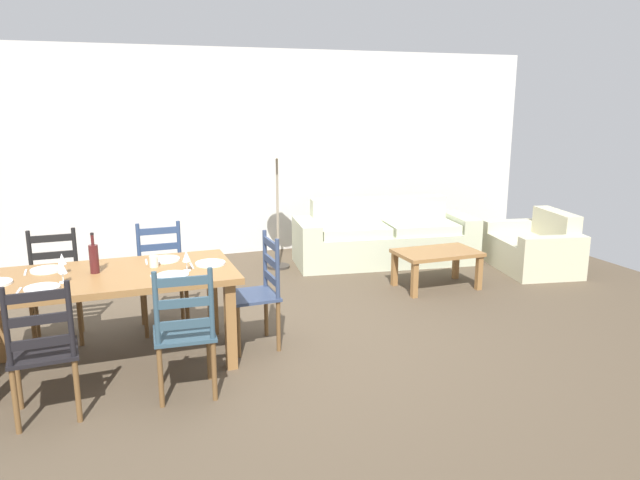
# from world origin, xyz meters

# --- Properties ---
(ground_plane) EXTENTS (9.60, 9.60, 0.02)m
(ground_plane) POSITION_xyz_m (0.00, 0.00, -0.01)
(ground_plane) COLOR #4D4030
(wall_far) EXTENTS (9.60, 0.16, 2.70)m
(wall_far) POSITION_xyz_m (0.00, 3.30, 1.35)
(wall_far) COLOR beige
(wall_far) RESTS_ON ground_plane
(dining_table) EXTENTS (1.90, 0.96, 0.75)m
(dining_table) POSITION_xyz_m (-1.30, 0.03, 0.66)
(dining_table) COLOR olive
(dining_table) RESTS_ON ground_plane
(dining_chair_near_left) EXTENTS (0.44, 0.42, 0.96)m
(dining_chair_near_left) POSITION_xyz_m (-1.74, -0.70, 0.48)
(dining_chair_near_left) COLOR black
(dining_chair_near_left) RESTS_ON ground_plane
(dining_chair_near_right) EXTENTS (0.45, 0.43, 0.96)m
(dining_chair_near_right) POSITION_xyz_m (-0.84, -0.69, 0.48)
(dining_chair_near_right) COLOR #2E4755
(dining_chair_near_right) RESTS_ON ground_plane
(dining_chair_far_left) EXTENTS (0.42, 0.40, 0.96)m
(dining_chair_far_left) POSITION_xyz_m (-1.74, 0.76, 0.48)
(dining_chair_far_left) COLOR black
(dining_chair_far_left) RESTS_ON ground_plane
(dining_chair_far_right) EXTENTS (0.42, 0.40, 0.96)m
(dining_chair_far_right) POSITION_xyz_m (-0.84, 0.75, 0.48)
(dining_chair_far_right) COLOR navy
(dining_chair_far_right) RESTS_ON ground_plane
(dining_chair_head_east) EXTENTS (0.41, 0.43, 0.96)m
(dining_chair_head_east) POSITION_xyz_m (-0.13, 0.02, 0.48)
(dining_chair_head_east) COLOR #303D59
(dining_chair_head_east) RESTS_ON ground_plane
(dinner_plate_near_left) EXTENTS (0.24, 0.24, 0.02)m
(dinner_plate_near_left) POSITION_xyz_m (-1.75, -0.22, 0.76)
(dinner_plate_near_left) COLOR white
(dinner_plate_near_left) RESTS_ON dining_table
(fork_near_left) EXTENTS (0.03, 0.17, 0.01)m
(fork_near_left) POSITION_xyz_m (-1.90, -0.22, 0.75)
(fork_near_left) COLOR silver
(fork_near_left) RESTS_ON dining_table
(dinner_plate_near_right) EXTENTS (0.24, 0.24, 0.02)m
(dinner_plate_near_right) POSITION_xyz_m (-0.85, -0.22, 0.76)
(dinner_plate_near_right) COLOR white
(dinner_plate_near_right) RESTS_ON dining_table
(fork_near_right) EXTENTS (0.02, 0.17, 0.01)m
(fork_near_right) POSITION_xyz_m (-1.00, -0.22, 0.75)
(fork_near_right) COLOR silver
(fork_near_right) RESTS_ON dining_table
(dinner_plate_far_left) EXTENTS (0.24, 0.24, 0.02)m
(dinner_plate_far_left) POSITION_xyz_m (-1.75, 0.28, 0.76)
(dinner_plate_far_left) COLOR white
(dinner_plate_far_left) RESTS_ON dining_table
(fork_far_left) EXTENTS (0.02, 0.17, 0.01)m
(fork_far_left) POSITION_xyz_m (-1.90, 0.28, 0.75)
(fork_far_left) COLOR silver
(fork_far_left) RESTS_ON dining_table
(dinner_plate_far_right) EXTENTS (0.24, 0.24, 0.02)m
(dinner_plate_far_right) POSITION_xyz_m (-0.85, 0.28, 0.76)
(dinner_plate_far_right) COLOR white
(dinner_plate_far_right) RESTS_ON dining_table
(fork_far_right) EXTENTS (0.02, 0.17, 0.01)m
(fork_far_right) POSITION_xyz_m (-1.00, 0.28, 0.75)
(fork_far_right) COLOR silver
(fork_far_right) RESTS_ON dining_table
(dinner_plate_head_east) EXTENTS (0.24, 0.24, 0.02)m
(dinner_plate_head_east) POSITION_xyz_m (-0.52, 0.03, 0.76)
(dinner_plate_head_east) COLOR white
(dinner_plate_head_east) RESTS_ON dining_table
(fork_head_east) EXTENTS (0.02, 0.17, 0.01)m
(fork_head_east) POSITION_xyz_m (-0.67, 0.03, 0.75)
(fork_head_east) COLOR silver
(fork_head_east) RESTS_ON dining_table
(wine_bottle) EXTENTS (0.07, 0.07, 0.32)m
(wine_bottle) POSITION_xyz_m (-1.39, 0.09, 0.87)
(wine_bottle) COLOR #471919
(wine_bottle) RESTS_ON dining_table
(wine_glass_near_left) EXTENTS (0.06, 0.06, 0.16)m
(wine_glass_near_left) POSITION_xyz_m (-1.61, -0.10, 0.86)
(wine_glass_near_left) COLOR white
(wine_glass_near_left) RESTS_ON dining_table
(wine_glass_near_right) EXTENTS (0.06, 0.06, 0.16)m
(wine_glass_near_right) POSITION_xyz_m (-0.72, -0.10, 0.86)
(wine_glass_near_right) COLOR white
(wine_glass_near_right) RESTS_ON dining_table
(wine_glass_far_left) EXTENTS (0.06, 0.06, 0.16)m
(wine_glass_far_left) POSITION_xyz_m (-1.62, 0.15, 0.86)
(wine_glass_far_left) COLOR white
(wine_glass_far_left) RESTS_ON dining_table
(coffee_cup_primary) EXTENTS (0.07, 0.07, 0.09)m
(coffee_cup_primary) POSITION_xyz_m (-0.95, 0.10, 0.80)
(coffee_cup_primary) COLOR beige
(coffee_cup_primary) RESTS_ON dining_table
(couch) EXTENTS (2.37, 1.12, 0.80)m
(couch) POSITION_xyz_m (2.08, 2.13, 0.29)
(couch) COLOR #B5BA9C
(couch) RESTS_ON ground_plane
(coffee_table) EXTENTS (0.90, 0.56, 0.42)m
(coffee_table) POSITION_xyz_m (2.14, 0.92, 0.36)
(coffee_table) COLOR olive
(coffee_table) RESTS_ON ground_plane
(armchair_upholstered) EXTENTS (1.01, 1.29, 0.72)m
(armchair_upholstered) POSITION_xyz_m (3.69, 1.15, 0.25)
(armchair_upholstered) COLOR #BFBA99
(armchair_upholstered) RESTS_ON ground_plane
(standing_lamp) EXTENTS (0.40, 0.40, 1.64)m
(standing_lamp) POSITION_xyz_m (0.72, 2.32, 1.41)
(standing_lamp) COLOR #332D28
(standing_lamp) RESTS_ON ground_plane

